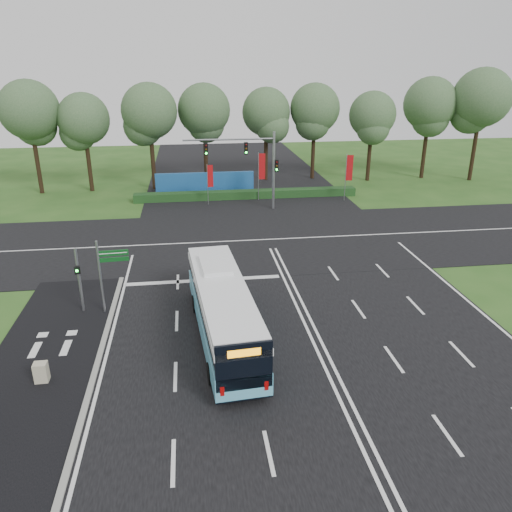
% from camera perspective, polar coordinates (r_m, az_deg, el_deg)
% --- Properties ---
extents(ground, '(120.00, 120.00, 0.00)m').
position_cam_1_polar(ground, '(27.32, 5.01, -6.57)').
color(ground, '#28511B').
rests_on(ground, ground).
extents(road_main, '(20.00, 120.00, 0.04)m').
position_cam_1_polar(road_main, '(27.31, 5.01, -6.53)').
color(road_main, black).
rests_on(road_main, ground).
extents(road_cross, '(120.00, 14.00, 0.05)m').
position_cam_1_polar(road_cross, '(38.13, 1.14, 1.87)').
color(road_cross, black).
rests_on(road_cross, ground).
extents(bike_path, '(5.00, 18.00, 0.06)m').
position_cam_1_polar(bike_path, '(25.11, -22.95, -11.02)').
color(bike_path, black).
rests_on(bike_path, ground).
extents(kerb_strip, '(0.25, 18.00, 0.12)m').
position_cam_1_polar(kerb_strip, '(24.54, -17.47, -10.93)').
color(kerb_strip, gray).
rests_on(kerb_strip, ground).
extents(city_bus, '(3.15, 11.15, 3.16)m').
position_cam_1_polar(city_bus, '(24.21, -3.82, -6.17)').
color(city_bus, '#5BB3D2').
rests_on(city_bus, ground).
extents(pedestrian_signal, '(0.33, 0.43, 3.68)m').
position_cam_1_polar(pedestrian_signal, '(28.17, -19.58, -2.38)').
color(pedestrian_signal, gray).
rests_on(pedestrian_signal, ground).
extents(street_sign, '(1.61, 0.19, 4.14)m').
position_cam_1_polar(street_sign, '(27.45, -16.74, -1.32)').
color(street_sign, gray).
rests_on(street_sign, ground).
extents(utility_cabinet, '(0.57, 0.47, 0.93)m').
position_cam_1_polar(utility_cabinet, '(23.52, -23.33, -12.15)').
color(utility_cabinet, '#BAB396').
rests_on(utility_cabinet, ground).
extents(banner_flag_left, '(0.57, 0.14, 3.87)m').
position_cam_1_polar(banner_flag_left, '(47.31, -5.32, 8.84)').
color(banner_flag_left, gray).
rests_on(banner_flag_left, ground).
extents(banner_flag_mid, '(0.69, 0.07, 4.65)m').
position_cam_1_polar(banner_flag_mid, '(48.72, 0.58, 9.87)').
color(banner_flag_mid, gray).
rests_on(banner_flag_mid, ground).
extents(banner_flag_right, '(0.67, 0.12, 4.56)m').
position_cam_1_polar(banner_flag_right, '(49.19, 10.52, 9.56)').
color(banner_flag_right, gray).
rests_on(banner_flag_right, ground).
extents(traffic_light_gantry, '(8.41, 0.28, 7.00)m').
position_cam_1_polar(traffic_light_gantry, '(45.11, -0.24, 11.05)').
color(traffic_light_gantry, gray).
rests_on(traffic_light_gantry, ground).
extents(hedge, '(22.00, 1.20, 0.80)m').
position_cam_1_polar(hedge, '(49.88, -1.07, 7.04)').
color(hedge, '#153918').
rests_on(hedge, ground).
extents(blue_hoarding, '(10.00, 0.30, 2.20)m').
position_cam_1_polar(blue_hoarding, '(51.85, -5.85, 8.29)').
color(blue_hoarding, '#1B5395').
rests_on(blue_hoarding, ground).
extents(eucalyptus_row, '(53.18, 9.13, 12.23)m').
position_cam_1_polar(eucalyptus_row, '(55.16, 2.34, 16.47)').
color(eucalyptus_row, black).
rests_on(eucalyptus_row, ground).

